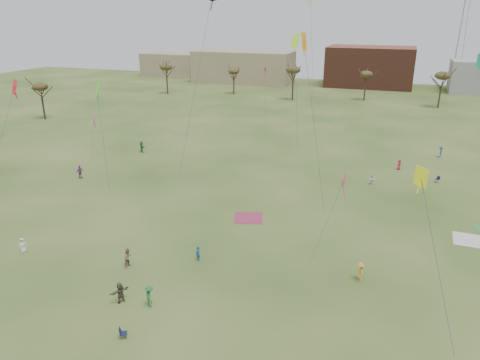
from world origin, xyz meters
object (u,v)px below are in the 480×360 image
(radio_tower, at_px, (463,22))
(camp_chair_right, at_px, (437,181))
(flyer_near_center, at_px, (149,296))
(flyer_near_right, at_px, (198,253))
(camp_chair_center, at_px, (123,335))
(flyer_near_left, at_px, (23,245))

(radio_tower, bearing_deg, camp_chair_right, -95.61)
(flyer_near_center, xyz_separation_m, radio_tower, (32.10, 128.78, 18.30))
(radio_tower, bearing_deg, flyer_near_center, -103.99)
(flyer_near_right, bearing_deg, radio_tower, 108.64)
(flyer_near_center, bearing_deg, flyer_near_right, -45.73)
(flyer_near_right, relative_size, camp_chair_right, 1.74)
(camp_chair_center, xyz_separation_m, camp_chair_right, (23.04, 41.94, 0.00))
(flyer_near_left, height_order, camp_chair_right, flyer_near_left)
(flyer_near_center, xyz_separation_m, camp_chair_center, (0.13, -4.02, -0.65))
(camp_chair_center, bearing_deg, radio_tower, -41.64)
(flyer_near_left, relative_size, camp_chair_right, 1.77)
(flyer_near_center, distance_m, camp_chair_center, 4.07)
(radio_tower, bearing_deg, flyer_near_right, -104.53)
(flyer_near_left, height_order, flyer_near_right, flyer_near_left)
(camp_chair_right, height_order, radio_tower, radio_tower)
(camp_chair_center, relative_size, radio_tower, 0.02)
(flyer_near_center, distance_m, flyer_near_right, 7.78)
(flyer_near_right, height_order, radio_tower, radio_tower)
(camp_chair_center, bearing_deg, flyer_near_right, -30.95)
(flyer_near_left, relative_size, flyer_near_right, 1.02)
(radio_tower, bearing_deg, flyer_near_left, -111.02)
(flyer_near_center, relative_size, camp_chair_center, 2.09)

